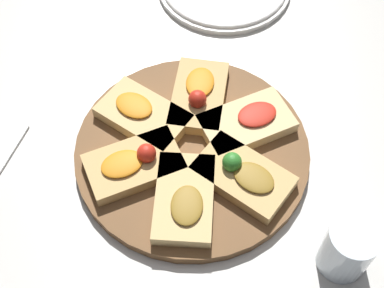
% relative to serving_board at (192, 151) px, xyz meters
% --- Properties ---
extents(ground_plane, '(3.00, 3.00, 0.00)m').
position_rel_serving_board_xyz_m(ground_plane, '(0.00, 0.00, -0.01)').
color(ground_plane, beige).
extents(serving_board, '(0.35, 0.35, 0.02)m').
position_rel_serving_board_xyz_m(serving_board, '(0.00, 0.00, 0.00)').
color(serving_board, brown).
rests_on(serving_board, ground_plane).
extents(focaccia_slice_0, '(0.14, 0.09, 0.03)m').
position_rel_serving_board_xyz_m(focaccia_slice_0, '(0.09, 0.00, 0.02)').
color(focaccia_slice_0, '#DBB775').
rests_on(focaccia_slice_0, serving_board).
extents(focaccia_slice_1, '(0.13, 0.15, 0.04)m').
position_rel_serving_board_xyz_m(focaccia_slice_1, '(0.04, 0.08, 0.02)').
color(focaccia_slice_1, tan).
rests_on(focaccia_slice_1, serving_board).
extents(focaccia_slice_2, '(0.14, 0.15, 0.03)m').
position_rel_serving_board_xyz_m(focaccia_slice_2, '(-0.05, 0.08, 0.02)').
color(focaccia_slice_2, '#E5C689').
rests_on(focaccia_slice_2, serving_board).
extents(focaccia_slice_3, '(0.14, 0.08, 0.04)m').
position_rel_serving_board_xyz_m(focaccia_slice_3, '(-0.09, 0.00, 0.02)').
color(focaccia_slice_3, tan).
rests_on(focaccia_slice_3, serving_board).
extents(focaccia_slice_4, '(0.13, 0.15, 0.03)m').
position_rel_serving_board_xyz_m(focaccia_slice_4, '(-0.04, -0.08, 0.02)').
color(focaccia_slice_4, '#DBB775').
rests_on(focaccia_slice_4, serving_board).
extents(focaccia_slice_5, '(0.13, 0.15, 0.04)m').
position_rel_serving_board_xyz_m(focaccia_slice_5, '(0.04, -0.08, 0.02)').
color(focaccia_slice_5, tan).
rests_on(focaccia_slice_5, serving_board).
extents(water_glass, '(0.06, 0.06, 0.09)m').
position_rel_serving_board_xyz_m(water_glass, '(0.14, 0.21, 0.03)').
color(water_glass, silver).
rests_on(water_glass, ground_plane).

